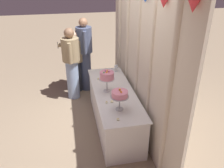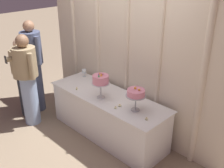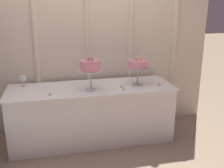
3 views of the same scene
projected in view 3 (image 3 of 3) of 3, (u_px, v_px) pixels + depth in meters
The scene contains 10 objects.
ground_plane at pixel (94, 142), 3.39m from camera, with size 24.00×24.00×0.00m, color gray.
draped_curtain at pixel (86, 29), 3.48m from camera, with size 3.59×0.15×2.73m.
cake_table at pixel (92, 113), 3.38m from camera, with size 2.08×0.70×0.72m.
cake_display_nearleft at pixel (90, 66), 3.07m from camera, with size 0.27×0.27×0.42m.
cake_display_nearright at pixel (138, 65), 3.30m from camera, with size 0.28×0.28×0.35m.
wine_glass at pixel (23, 79), 3.28m from camera, with size 0.08×0.08×0.14m.
tealight_far_left at pixel (50, 94), 2.97m from camera, with size 0.04×0.04×0.04m.
tealight_near_left at pixel (121, 87), 3.25m from camera, with size 0.05×0.05×0.03m.
tealight_near_right at pixel (123, 89), 3.17m from camera, with size 0.04×0.04×0.03m.
tealight_far_right at pixel (159, 84), 3.35m from camera, with size 0.05×0.05×0.03m.
Camera 3 is at (-0.45, -3.00, 1.71)m, focal length 41.63 mm.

